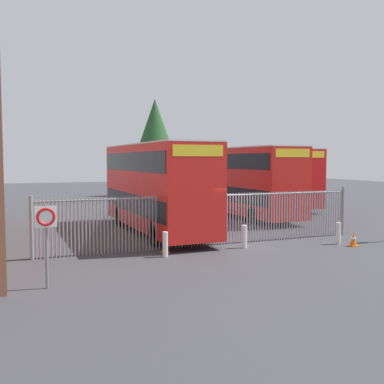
{
  "coord_description": "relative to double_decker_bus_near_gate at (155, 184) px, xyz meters",
  "views": [
    {
      "loc": [
        -8.94,
        -17.33,
        3.64
      ],
      "look_at": [
        0.0,
        4.0,
        2.0
      ],
      "focal_mm": 42.53,
      "sensor_mm": 36.0,
      "label": 1
    }
  ],
  "objects": [
    {
      "name": "double_decker_bus_behind_fence_right",
      "position": [
        7.1,
        3.87,
        0.0
      ],
      "size": [
        2.54,
        10.81,
        4.42
      ],
      "color": "red",
      "rests_on": "ground"
    },
    {
      "name": "bollard_center_front",
      "position": [
        2.15,
        -5.24,
        -1.95
      ],
      "size": [
        0.2,
        0.2,
        0.95
      ],
      "primitive_type": "cylinder",
      "color": "silver",
      "rests_on": "ground"
    },
    {
      "name": "speed_limit_sign_post",
      "position": [
        -5.93,
        -8.32,
        -0.65
      ],
      "size": [
        0.6,
        0.14,
        2.4
      ],
      "color": "slate",
      "rests_on": "ground"
    },
    {
      "name": "double_decker_bus_behind_fence_left",
      "position": [
        11.71,
        8.36,
        0.0
      ],
      "size": [
        2.54,
        10.81,
        4.42
      ],
      "color": "red",
      "rests_on": "ground"
    },
    {
      "name": "traffic_cone_by_gate",
      "position": [
        6.57,
        -6.71,
        -2.13
      ],
      "size": [
        0.34,
        0.34,
        0.59
      ],
      "color": "orange",
      "rests_on": "ground"
    },
    {
      "name": "double_decker_bus_near_gate",
      "position": [
        0.0,
        0.0,
        0.0
      ],
      "size": [
        2.54,
        10.81,
        4.42
      ],
      "color": "red",
      "rests_on": "ground"
    },
    {
      "name": "bollard_near_right",
      "position": [
        6.31,
        -6.08,
        -1.95
      ],
      "size": [
        0.2,
        0.2,
        0.95
      ],
      "primitive_type": "cylinder",
      "color": "silver",
      "rests_on": "ground"
    },
    {
      "name": "tree_tall_back",
      "position": [
        7.44,
        22.7,
        3.76
      ],
      "size": [
        5.05,
        5.05,
        9.8
      ],
      "color": "#4C3823",
      "rests_on": "ground"
    },
    {
      "name": "palisade_fence",
      "position": [
        1.03,
        -4.21,
        -1.24
      ],
      "size": [
        14.39,
        0.14,
        2.35
      ],
      "color": "gray",
      "rests_on": "ground"
    },
    {
      "name": "traffic_cone_mid_forecourt",
      "position": [
        -1.18,
        -4.82,
        -2.13
      ],
      "size": [
        0.34,
        0.34,
        0.59
      ],
      "color": "orange",
      "rests_on": "ground"
    },
    {
      "name": "ground_plane",
      "position": [
        1.91,
        3.79,
        -2.42
      ],
      "size": [
        100.0,
        100.0,
        0.0
      ],
      "primitive_type": "plane",
      "color": "#3D3D42"
    },
    {
      "name": "bollard_near_left",
      "position": [
        -1.44,
        -5.61,
        -1.95
      ],
      "size": [
        0.2,
        0.2,
        0.95
      ],
      "primitive_type": "cylinder",
      "color": "silver",
      "rests_on": "ground"
    }
  ]
}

